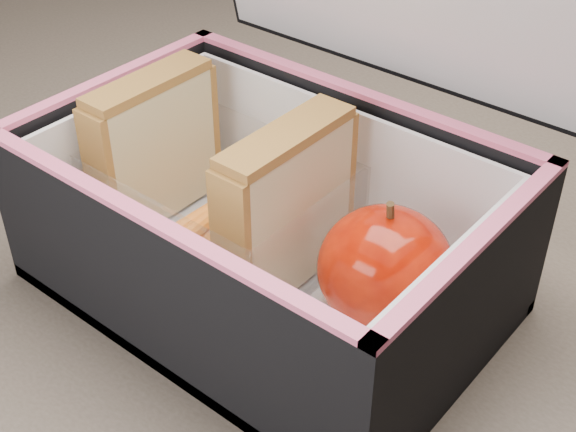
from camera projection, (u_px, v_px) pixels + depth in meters
The scene contains 8 objects.
kitchen_table at pixel (261, 335), 0.66m from camera, with size 1.20×0.80×0.75m.
lunch_bag at pixel (271, 212), 0.53m from camera, with size 0.30×0.25×0.31m.
plastic_tub at pixel (218, 204), 0.56m from camera, with size 0.17×0.12×0.07m, color white, non-canonical shape.
sandwich_left at pixel (154, 147), 0.58m from camera, with size 0.03×0.10×0.11m.
sandwich_right at pixel (287, 208), 0.52m from camera, with size 0.03×0.10×0.11m.
carrot_sticks at pixel (204, 231), 0.57m from camera, with size 0.04×0.16×0.03m.
paper_napkin at pixel (379, 313), 0.52m from camera, with size 0.08×0.08×0.01m, color white.
red_apple at pixel (385, 268), 0.49m from camera, with size 0.10×0.10×0.09m.
Camera 1 is at (0.32, -0.35, 1.13)m, focal length 50.00 mm.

